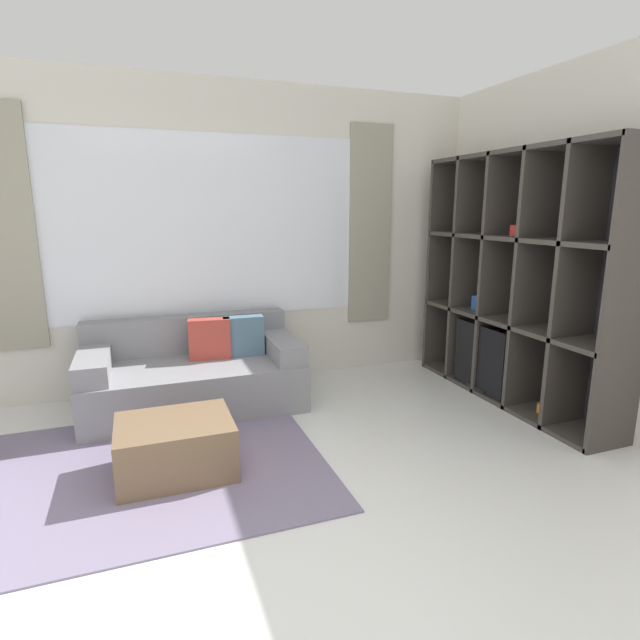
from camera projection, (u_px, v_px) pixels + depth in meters
The scene contains 7 objects.
ground_plane at pixel (329, 619), 2.01m from camera, with size 16.00×16.00×0.00m, color silver.
wall_back at pixel (209, 238), 4.44m from camera, with size 6.27×0.11×2.70m.
wall_right at pixel (566, 243), 3.93m from camera, with size 0.07×4.15×2.70m, color silver.
area_rug at pixel (99, 478), 3.04m from camera, with size 2.75×1.75×0.01m, color slate.
shelving_unit at pixel (518, 283), 4.15m from camera, with size 0.43×2.07×2.07m.
couch_main at pixel (195, 374), 4.15m from camera, with size 1.72×0.90×0.72m.
ottoman at pixel (176, 447), 3.08m from camera, with size 0.69×0.55×0.35m.
Camera 1 is at (-0.62, -1.58, 1.61)m, focal length 28.00 mm.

